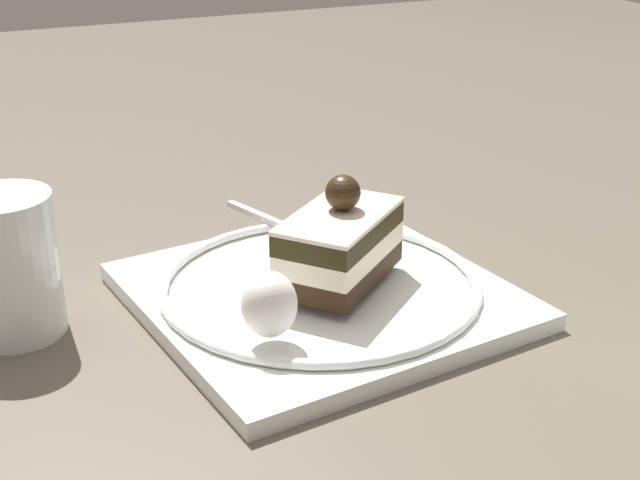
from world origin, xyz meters
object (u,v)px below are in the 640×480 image
at_px(dessert_plate, 320,291).
at_px(drink_glass_far, 10,274).
at_px(cake_slice, 340,243).
at_px(whipped_cream_dollop, 269,304).
at_px(fork, 279,224).

relative_size(dessert_plate, drink_glass_far, 2.75).
relative_size(cake_slice, whipped_cream_dollop, 2.65).
bearing_deg(drink_glass_far, fork, -76.45).
height_order(whipped_cream_dollop, fork, whipped_cream_dollop).
bearing_deg(drink_glass_far, dessert_plate, -103.72).
xyz_separation_m(dessert_plate, cake_slice, (-0.00, -0.01, 0.04)).
bearing_deg(dessert_plate, cake_slice, -105.09).
bearing_deg(drink_glass_far, cake_slice, -103.81).
height_order(dessert_plate, fork, fork).
distance_m(dessert_plate, whipped_cream_dollop, 0.09).
relative_size(whipped_cream_dollop, drink_glass_far, 0.44).
xyz_separation_m(dessert_plate, whipped_cream_dollop, (-0.06, 0.06, 0.03)).
height_order(dessert_plate, drink_glass_far, drink_glass_far).
distance_m(dessert_plate, cake_slice, 0.04).
xyz_separation_m(dessert_plate, fork, (0.10, -0.01, 0.01)).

